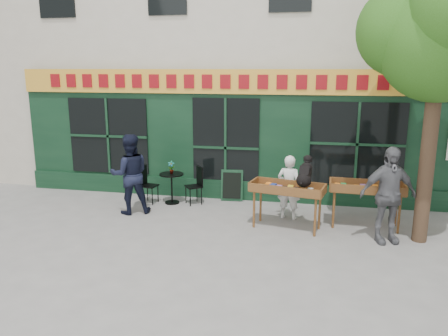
{
  "coord_description": "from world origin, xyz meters",
  "views": [
    {
      "loc": [
        2.15,
        -8.38,
        3.33
      ],
      "look_at": [
        0.33,
        0.5,
        1.24
      ],
      "focal_mm": 35.0,
      "sensor_mm": 36.0,
      "label": 1
    }
  ],
  "objects_px": {
    "book_cart_center": "(287,191)",
    "man_right": "(388,195)",
    "woman": "(289,187)",
    "man_left": "(130,174)",
    "dog": "(305,170)",
    "book_cart_right": "(367,190)",
    "bistro_table": "(172,182)"
  },
  "relations": [
    {
      "from": "man_right",
      "to": "man_left",
      "type": "distance_m",
      "value": 5.6
    },
    {
      "from": "book_cart_right",
      "to": "man_left",
      "type": "relative_size",
      "value": 0.82
    },
    {
      "from": "dog",
      "to": "book_cart_center",
      "type": "bearing_deg",
      "value": -176.41
    },
    {
      "from": "book_cart_center",
      "to": "book_cart_right",
      "type": "height_order",
      "value": "same"
    },
    {
      "from": "book_cart_center",
      "to": "book_cart_right",
      "type": "distance_m",
      "value": 1.68
    },
    {
      "from": "man_right",
      "to": "man_left",
      "type": "relative_size",
      "value": 1.02
    },
    {
      "from": "woman",
      "to": "man_right",
      "type": "bearing_deg",
      "value": 164.56
    },
    {
      "from": "dog",
      "to": "bistro_table",
      "type": "relative_size",
      "value": 0.79
    },
    {
      "from": "man_right",
      "to": "bistro_table",
      "type": "bearing_deg",
      "value": 144.84
    },
    {
      "from": "book_cart_center",
      "to": "bistro_table",
      "type": "xyz_separation_m",
      "value": [
        -2.93,
        1.2,
        -0.28
      ]
    },
    {
      "from": "dog",
      "to": "woman",
      "type": "xyz_separation_m",
      "value": [
        -0.35,
        0.7,
        -0.56
      ]
    },
    {
      "from": "dog",
      "to": "man_left",
      "type": "distance_m",
      "value": 4.01
    },
    {
      "from": "book_cart_center",
      "to": "dog",
      "type": "xyz_separation_m",
      "value": [
        0.35,
        -0.05,
        0.47
      ]
    },
    {
      "from": "book_cart_center",
      "to": "woman",
      "type": "relative_size",
      "value": 1.1
    },
    {
      "from": "man_right",
      "to": "dog",
      "type": "bearing_deg",
      "value": 151.99
    },
    {
      "from": "bistro_table",
      "to": "book_cart_center",
      "type": "bearing_deg",
      "value": -22.28
    },
    {
      "from": "dog",
      "to": "bistro_table",
      "type": "bearing_deg",
      "value": 170.86
    },
    {
      "from": "woman",
      "to": "bistro_table",
      "type": "xyz_separation_m",
      "value": [
        -2.93,
        0.55,
        -0.18
      ]
    },
    {
      "from": "book_cart_center",
      "to": "man_left",
      "type": "height_order",
      "value": "man_left"
    },
    {
      "from": "woman",
      "to": "man_left",
      "type": "height_order",
      "value": "man_left"
    },
    {
      "from": "book_cart_center",
      "to": "man_right",
      "type": "xyz_separation_m",
      "value": [
        1.93,
        -0.34,
        0.13
      ]
    },
    {
      "from": "book_cart_right",
      "to": "bistro_table",
      "type": "height_order",
      "value": "book_cart_right"
    },
    {
      "from": "book_cart_center",
      "to": "man_left",
      "type": "xyz_separation_m",
      "value": [
        -3.63,
        0.3,
        0.11
      ]
    },
    {
      "from": "woman",
      "to": "man_left",
      "type": "distance_m",
      "value": 3.65
    },
    {
      "from": "book_cart_right",
      "to": "man_left",
      "type": "height_order",
      "value": "man_left"
    },
    {
      "from": "book_cart_right",
      "to": "man_right",
      "type": "bearing_deg",
      "value": -65.77
    },
    {
      "from": "book_cart_center",
      "to": "man_right",
      "type": "relative_size",
      "value": 0.84
    },
    {
      "from": "woman",
      "to": "man_right",
      "type": "xyz_separation_m",
      "value": [
        1.93,
        -0.99,
        0.22
      ]
    },
    {
      "from": "book_cart_right",
      "to": "man_right",
      "type": "height_order",
      "value": "man_right"
    },
    {
      "from": "man_right",
      "to": "book_cart_right",
      "type": "bearing_deg",
      "value": 94.23
    },
    {
      "from": "man_right",
      "to": "book_cart_center",
      "type": "bearing_deg",
      "value": 152.4
    },
    {
      "from": "dog",
      "to": "man_left",
      "type": "bearing_deg",
      "value": -173.3
    }
  ]
}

